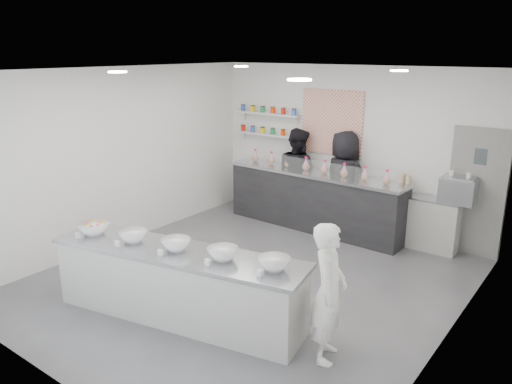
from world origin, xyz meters
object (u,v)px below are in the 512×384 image
Objects in this scene: espresso_ledge at (422,222)px; woman_prep at (329,293)px; espresso_machine at (458,190)px; staff_right at (344,182)px; prep_counter at (178,284)px; back_bar at (314,201)px; staff_left at (297,175)px.

woman_prep is at bearing -85.99° from espresso_ledge.
staff_right reaches higher than espresso_machine.
prep_counter is 3.85m from back_bar.
woman_prep is 4.10m from staff_right.
staff_right is (-1.74, 3.71, 0.15)m from woman_prep.
staff_right is (0.16, 4.08, 0.48)m from prep_counter.
staff_left is (-3.00, -0.04, -0.19)m from espresso_machine.
back_bar is 1.97m from espresso_ledge.
espresso_ledge is at bearing 10.54° from back_bar.
prep_counter is 4.44m from espresso_ledge.
prep_counter is 2.14× the size of woman_prep.
prep_counter is 2.77× the size of espresso_ledge.
staff_left reaches higher than espresso_machine.
back_bar reaches higher than prep_counter.
espresso_machine is 2.01m from staff_right.
staff_right is (-1.48, -0.04, 0.49)m from espresso_ledge.
staff_left is at bearing -179.15° from espresso_machine.
espresso_ledge is (1.94, 0.29, -0.10)m from back_bar.
espresso_machine is at bearing 8.74° from back_bar.
back_bar is 2.54m from espresso_machine.
espresso_ledge is 0.77× the size of woman_prep.
woman_prep is (0.26, -3.76, 0.33)m from espresso_ledge.
staff_right is at bearing 30.28° from back_bar.
staff_right reaches higher than woman_prep.
prep_counter is at bearing -111.66° from espresso_ledge.
staff_left is (-0.84, 4.08, 0.46)m from prep_counter.
back_bar reaches higher than espresso_ledge.
espresso_machine reaches higher than back_bar.
espresso_ledge is 1.56m from staff_right.
espresso_machine reaches higher than prep_counter.
prep_counter is at bearing -117.63° from espresso_machine.
back_bar is 4.11m from woman_prep.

